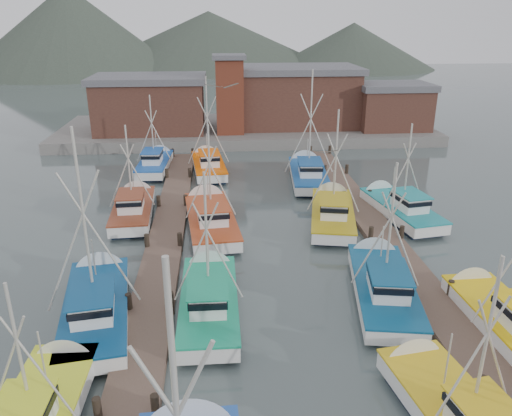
{
  "coord_description": "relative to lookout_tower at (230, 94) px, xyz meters",
  "views": [
    {
      "loc": [
        -3.55,
        -23.15,
        13.59
      ],
      "look_at": [
        -1.28,
        5.29,
        2.6
      ],
      "focal_mm": 35.0,
      "sensor_mm": 36.0,
      "label": 1
    }
  ],
  "objects": [
    {
      "name": "boat_9",
      "position": [
        6.44,
        -23.95,
        -4.87
      ],
      "size": [
        4.51,
        9.45,
        8.79
      ],
      "rotation": [
        0.0,
        0.0,
        -0.2
      ],
      "color": "black",
      "rests_on": "ground"
    },
    {
      "name": "boat_1",
      "position": [
        6.45,
        -43.25,
        -4.87
      ],
      "size": [
        3.86,
        8.85,
        7.85
      ],
      "rotation": [
        0.0,
        0.0,
        0.15
      ],
      "color": "black",
      "rests_on": "ground"
    },
    {
      "name": "gull_near",
      "position": [
        -1.26,
        -33.41,
        5.12
      ],
      "size": [
        1.53,
        0.66,
        0.24
      ],
      "rotation": [
        0.0,
        0.0,
        0.44
      ],
      "color": "gray",
      "rests_on": "ground"
    },
    {
      "name": "shed_center",
      "position": [
        8.0,
        4.0,
        -0.86
      ],
      "size": [
        14.84,
        9.54,
        6.9
      ],
      "color": "brown",
      "rests_on": "quay"
    },
    {
      "name": "boat_6",
      "position": [
        -7.53,
        -34.9,
        -4.86
      ],
      "size": [
        4.21,
        9.57,
        10.23
      ],
      "rotation": [
        0.0,
        0.0,
        0.16
      ],
      "color": "black",
      "rests_on": "ground"
    },
    {
      "name": "boat_2",
      "position": [
        -7.93,
        -41.99,
        -4.88
      ],
      "size": [
        2.89,
        8.23,
        6.85
      ],
      "rotation": [
        0.0,
        0.0,
        -0.02
      ],
      "color": "black",
      "rests_on": "ground"
    },
    {
      "name": "boat_13",
      "position": [
        6.35,
        -14.63,
        -4.86
      ],
      "size": [
        4.15,
        9.64,
        10.45
      ],
      "rotation": [
        0.0,
        0.0,
        -0.09
      ],
      "color": "black",
      "rests_on": "ground"
    },
    {
      "name": "lookout_tower",
      "position": [
        0.0,
        0.0,
        0.0
      ],
      "size": [
        3.6,
        3.6,
        8.5
      ],
      "color": "maroon",
      "rests_on": "quay"
    },
    {
      "name": "shed_right",
      "position": [
        19.0,
        1.0,
        -1.71
      ],
      "size": [
        8.48,
        6.36,
        5.2
      ],
      "color": "brown",
      "rests_on": "quay"
    },
    {
      "name": "boat_12",
      "position": [
        -2.42,
        -11.19,
        -4.87
      ],
      "size": [
        3.75,
        8.82,
        9.49
      ],
      "rotation": [
        0.0,
        0.0,
        0.09
      ],
      "color": "black",
      "rests_on": "ground"
    },
    {
      "name": "ground",
      "position": [
        2.0,
        -33.0,
        -5.55
      ],
      "size": [
        260.0,
        260.0,
        0.0
      ],
      "primitive_type": "plane",
      "color": "#455352",
      "rests_on": "ground"
    },
    {
      "name": "boat_10",
      "position": [
        -7.67,
        -21.95,
        -4.87
      ],
      "size": [
        3.15,
        8.64,
        7.51
      ],
      "rotation": [
        0.0,
        0.0,
        0.06
      ],
      "color": "black",
      "rests_on": "ground"
    },
    {
      "name": "boat_4",
      "position": [
        -2.15,
        -34.8,
        -4.87
      ],
      "size": [
        3.27,
        8.67,
        8.05
      ],
      "rotation": [
        0.0,
        0.0,
        -0.0
      ],
      "color": "black",
      "rests_on": "ground"
    },
    {
      "name": "quay",
      "position": [
        2.0,
        4.0,
        -4.95
      ],
      "size": [
        44.0,
        16.0,
        1.2
      ],
      "primitive_type": "cube",
      "color": "gray",
      "rests_on": "ground"
    },
    {
      "name": "boat_7",
      "position": [
        11.25,
        -37.63,
        -4.87
      ],
      "size": [
        3.89,
        8.48,
        9.78
      ],
      "rotation": [
        0.0,
        0.0,
        0.03
      ],
      "color": "black",
      "rests_on": "ground"
    },
    {
      "name": "boat_11",
      "position": [
        11.36,
        -23.42,
        -4.87
      ],
      "size": [
        4.04,
        8.92,
        7.62
      ],
      "rotation": [
        0.0,
        0.0,
        0.17
      ],
      "color": "black",
      "rests_on": "ground"
    },
    {
      "name": "distant_hills",
      "position": [
        -10.76,
        89.59,
        -5.55
      ],
      "size": [
        175.0,
        140.0,
        42.0
      ],
      "color": "#414D40",
      "rests_on": "ground"
    },
    {
      "name": "dock_right",
      "position": [
        9.0,
        -28.96,
        -5.34
      ],
      "size": [
        2.3,
        46.0,
        1.5
      ],
      "color": "brown",
      "rests_on": "ground"
    },
    {
      "name": "shed_left",
      "position": [
        -9.0,
        2.0,
        -1.21
      ],
      "size": [
        12.72,
        8.48,
        6.2
      ],
      "color": "brown",
      "rests_on": "quay"
    },
    {
      "name": "boat_14",
      "position": [
        -7.35,
        -10.23,
        -4.87
      ],
      "size": [
        3.2,
        8.32,
        7.74
      ],
      "rotation": [
        0.0,
        0.0,
        -0.05
      ],
      "color": "black",
      "rests_on": "ground"
    },
    {
      "name": "boat_8",
      "position": [
        -2.16,
        -24.23,
        -4.87
      ],
      "size": [
        3.96,
        9.92,
        8.13
      ],
      "rotation": [
        0.0,
        0.0,
        0.1
      ],
      "color": "black",
      "rests_on": "ground"
    },
    {
      "name": "gull_far",
      "position": [
        4.76,
        -28.01,
        0.58
      ],
      "size": [
        1.55,
        0.63,
        0.24
      ],
      "rotation": [
        0.0,
        0.0,
        -0.12
      ],
      "color": "gray",
      "rests_on": "ground"
    },
    {
      "name": "boat_5",
      "position": [
        6.74,
        -34.11,
        -4.87
      ],
      "size": [
        4.24,
        9.42,
        8.14
      ],
      "rotation": [
        0.0,
        0.0,
        -0.17
      ],
      "color": "black",
      "rests_on": "ground"
    },
    {
      "name": "dock_left",
      "position": [
        -5.0,
        -28.96,
        -5.34
      ],
      "size": [
        2.3,
        46.0,
        1.5
      ],
      "color": "brown",
      "rests_on": "ground"
    }
  ]
}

